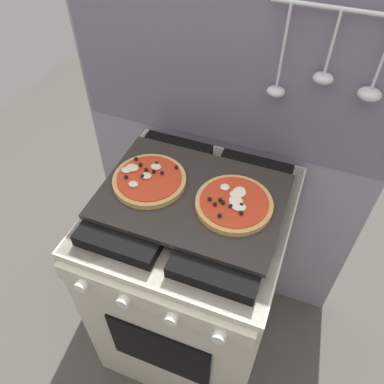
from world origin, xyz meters
name	(u,v)px	position (x,y,z in m)	size (l,w,h in m)	color
ground_plane	(192,328)	(0.00, 0.00, 0.00)	(4.00, 4.00, 0.00)	#4C4742
kitchen_backsplash	(225,157)	(0.00, 0.33, 0.79)	(1.10, 0.09, 1.55)	gray
stove	(192,278)	(0.00, 0.00, 0.45)	(0.60, 0.64, 0.90)	beige
baking_tray	(192,196)	(0.00, 0.00, 0.91)	(0.54, 0.38, 0.02)	#2D2826
pizza_left	(150,179)	(-0.14, 0.00, 0.93)	(0.22, 0.22, 0.03)	tan
pizza_right	(234,204)	(0.13, 0.00, 0.93)	(0.22, 0.22, 0.03)	tan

